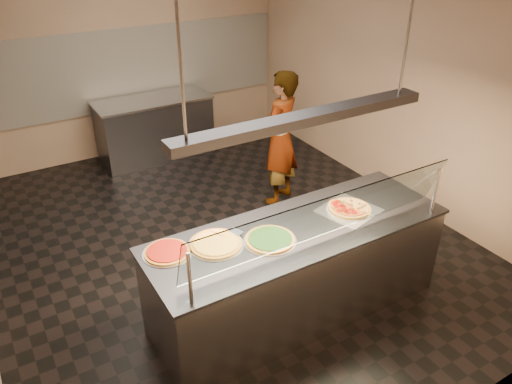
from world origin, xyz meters
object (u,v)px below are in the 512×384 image
sneeze_guard (326,217)px  prep_table (155,128)px  pizza_spatula (224,233)px  serving_counter (297,270)px  half_pizza_pepperoni (341,210)px  pizza_spinach (270,239)px  heat_lamp_housing (305,119)px  pizza_cheese (216,243)px  pizza_tomato (167,252)px  perforated_tray (349,209)px  half_pizza_sausage (357,205)px  worker (280,139)px

sneeze_guard → prep_table: bearing=88.3°
pizza_spatula → prep_table: (0.75, 3.75, -0.49)m
serving_counter → half_pizza_pepperoni: bearing=1.6°
pizza_spinach → pizza_spatula: pizza_spatula is taller
heat_lamp_housing → pizza_cheese: bearing=168.5°
sneeze_guard → half_pizza_pepperoni: sneeze_guard is taller
pizza_tomato → perforated_tray: bearing=-7.7°
pizza_spatula → half_pizza_sausage: bearing=-9.8°
pizza_cheese → worker: 2.46m
pizza_spatula → heat_lamp_housing: bearing=-20.5°
serving_counter → prep_table: 3.99m
perforated_tray → heat_lamp_housing: size_ratio=0.25×
half_pizza_sausage → heat_lamp_housing: size_ratio=0.19×
half_pizza_sausage → sneeze_guard: bearing=-151.9°
pizza_spatula → heat_lamp_housing: heat_lamp_housing is taller
pizza_cheese → heat_lamp_housing: 1.26m
pizza_cheese → pizza_tomato: (-0.40, 0.09, -0.00)m
worker → pizza_tomato: bearing=7.0°
pizza_spinach → heat_lamp_housing: (0.33, 0.03, 1.00)m
half_pizza_pepperoni → pizza_spatula: bearing=168.7°
serving_counter → half_pizza_pepperoni: half_pizza_pepperoni is taller
pizza_cheese → worker: size_ratio=0.27×
pizza_tomato → pizza_cheese: bearing=-13.3°
pizza_spatula → serving_counter: bearing=-20.5°
sneeze_guard → half_pizza_sausage: bearing=28.1°
half_pizza_pepperoni → pizza_spatula: (-1.10, 0.22, -0.01)m
serving_counter → pizza_cheese: 0.90m
serving_counter → heat_lamp_housing: heat_lamp_housing is taller
sneeze_guard → half_pizza_sausage: size_ratio=5.87×
worker → heat_lamp_housing: size_ratio=0.76×
pizza_cheese → pizza_spatula: 0.15m
pizza_cheese → prep_table: (0.87, 3.83, -0.48)m
pizza_spatula → pizza_tomato: bearing=178.6°
serving_counter → half_pizza_pepperoni: 0.69m
half_pizza_pepperoni → pizza_tomato: bearing=171.8°
half_pizza_sausage → pizza_spatula: (-1.29, 0.22, 0.00)m
sneeze_guard → worker: worker is taller
heat_lamp_housing → perforated_tray: bearing=1.3°
sneeze_guard → pizza_spatula: 0.89m
half_pizza_pepperoni → pizza_tomato: (-1.62, 0.23, -0.02)m
heat_lamp_housing → half_pizza_sausage: bearing=0.9°
pizza_cheese → heat_lamp_housing: size_ratio=0.20×
half_pizza_pepperoni → heat_lamp_housing: heat_lamp_housing is taller
pizza_spinach → pizza_cheese: pizza_spinach is taller
pizza_spinach → serving_counter: bearing=5.4°
serving_counter → pizza_cheese: pizza_cheese is taller
pizza_cheese → heat_lamp_housing: heat_lamp_housing is taller
pizza_spinach → sneeze_guard: bearing=-43.6°
perforated_tray → pizza_cheese: bearing=174.0°
sneeze_guard → perforated_tray: sneeze_guard is taller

